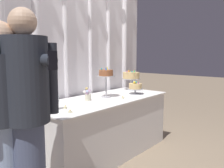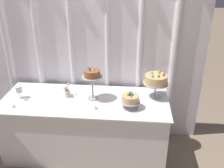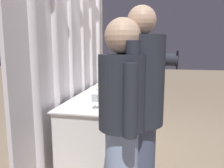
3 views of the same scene
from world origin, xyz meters
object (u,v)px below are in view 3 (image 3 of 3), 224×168
at_px(flower_vase, 100,92).
at_px(guest_girl_blue_dress, 123,127).
at_px(cake_display_rightmost, 112,71).
at_px(wine_glass, 95,98).
at_px(guest_man_dark_suit, 140,117).
at_px(cake_table, 109,120).
at_px(cake_display_leftmost, 108,71).
at_px(cake_display_center, 125,81).
at_px(tealight_near_right, 125,91).
at_px(tealight_near_left, 102,106).
at_px(tealight_far_left, 116,109).

bearing_deg(flower_vase, guest_girl_blue_dress, -159.04).
bearing_deg(cake_display_rightmost, wine_glass, -173.93).
bearing_deg(guest_man_dark_suit, cake_table, 20.64).
height_order(cake_display_leftmost, guest_girl_blue_dress, guest_girl_blue_dress).
relative_size(cake_display_center, tealight_near_right, 4.83).
height_order(cake_display_leftmost, tealight_near_right, cake_display_leftmost).
distance_m(cake_table, guest_girl_blue_dress, 1.68).
relative_size(wine_glass, tealight_near_left, 3.85).
bearing_deg(cake_display_center, wine_glass, 175.34).
xyz_separation_m(cake_display_leftmost, cake_display_center, (0.45, -0.17, -0.20)).
bearing_deg(cake_display_leftmost, guest_girl_blue_dress, -163.92).
bearing_deg(tealight_near_right, tealight_far_left, -177.24).
bearing_deg(tealight_near_left, flower_vase, 16.57).
bearing_deg(guest_girl_blue_dress, tealight_far_left, 14.27).
distance_m(guest_girl_blue_dress, guest_man_dark_suit, 0.16).
bearing_deg(guest_man_dark_suit, flower_vase, 26.84).
relative_size(cake_display_center, cake_display_rightmost, 0.67).
bearing_deg(tealight_near_left, cake_display_center, -2.81).
bearing_deg(tealight_far_left, cake_display_center, 4.60).
bearing_deg(tealight_far_left, cake_table, 17.19).
bearing_deg(cake_display_rightmost, flower_vase, -175.75).
xyz_separation_m(cake_display_leftmost, tealight_near_right, (0.07, -0.23, -0.29)).
bearing_deg(cake_display_center, tealight_far_left, -175.40).
distance_m(cake_display_leftmost, tealight_far_left, 0.96).
bearing_deg(cake_display_leftmost, tealight_near_right, -74.14).
bearing_deg(cake_display_leftmost, flower_vase, 174.36).
distance_m(cake_display_rightmost, guest_girl_blue_dress, 2.45).
bearing_deg(wine_glass, guest_girl_blue_dress, -151.49).
relative_size(flower_vase, tealight_near_right, 3.57).
relative_size(cake_display_rightmost, guest_girl_blue_dress, 0.21).
relative_size(cake_table, cake_display_rightmost, 5.95).
relative_size(wine_glass, tealight_near_right, 3.39).
distance_m(tealight_far_left, guest_girl_blue_dress, 0.79).
bearing_deg(cake_table, tealight_near_left, -174.08).
bearing_deg(cake_display_leftmost, cake_display_rightmost, 8.47).
xyz_separation_m(cake_display_rightmost, tealight_far_left, (-1.62, -0.39, -0.22)).
relative_size(wine_glass, guest_girl_blue_dress, 0.10).
bearing_deg(tealight_near_left, guest_girl_blue_dress, -156.66).
relative_size(cake_display_center, flower_vase, 1.35).
distance_m(flower_vase, tealight_far_left, 0.63).
height_order(tealight_far_left, tealight_near_left, tealight_near_left).
bearing_deg(wine_glass, tealight_near_left, -29.12).
bearing_deg(guest_girl_blue_dress, cake_display_leftmost, 16.08).
relative_size(flower_vase, guest_man_dark_suit, 0.10).
distance_m(tealight_far_left, tealight_near_left, 0.18).
distance_m(flower_vase, guest_man_dark_suit, 1.34).
distance_m(wine_glass, tealight_near_left, 0.14).
distance_m(wine_glass, tealight_near_right, 0.97).
xyz_separation_m(wine_glass, guest_man_dark_suit, (-0.63, -0.51, 0.03)).
relative_size(wine_glass, tealight_far_left, 3.47).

